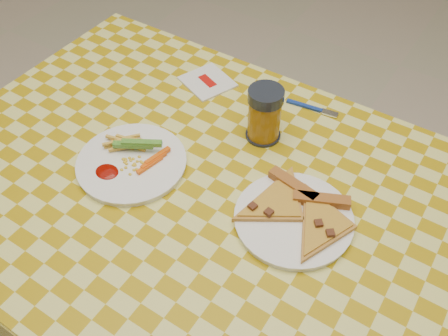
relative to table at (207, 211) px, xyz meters
The scene contains 8 objects.
table is the anchor object (origin of this frame).
plate_left 0.20m from the table, 169.91° to the right, with size 0.24×0.24×0.01m, color white.
plate_right 0.21m from the table, ahead, with size 0.24×0.24×0.01m, color white.
fries_veggies 0.21m from the table, behind, with size 0.16×0.15×0.04m.
pizza_slices 0.22m from the table, 12.01° to the left, with size 0.30×0.26×0.02m.
drink_glass 0.25m from the table, 84.85° to the left, with size 0.08×0.08×0.13m.
napkin 0.38m from the table, 123.75° to the left, with size 0.15×0.15×0.01m.
fork 0.37m from the table, 78.13° to the left, with size 0.13×0.03×0.01m.
Camera 1 is at (0.40, -0.56, 1.57)m, focal length 40.00 mm.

